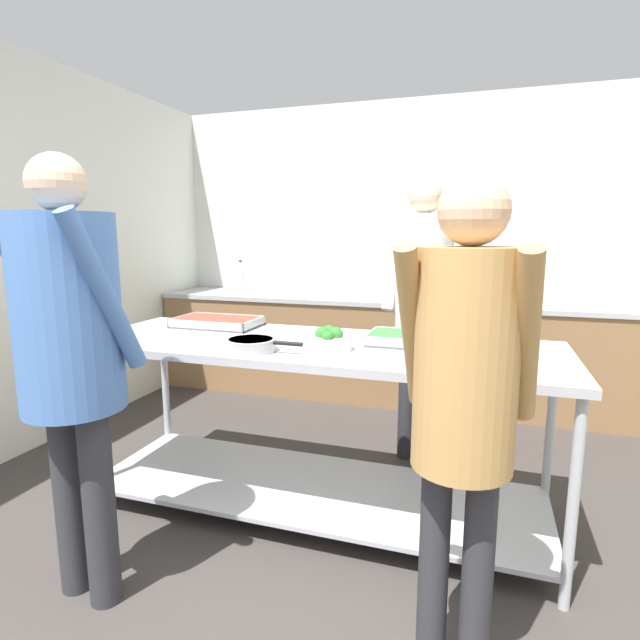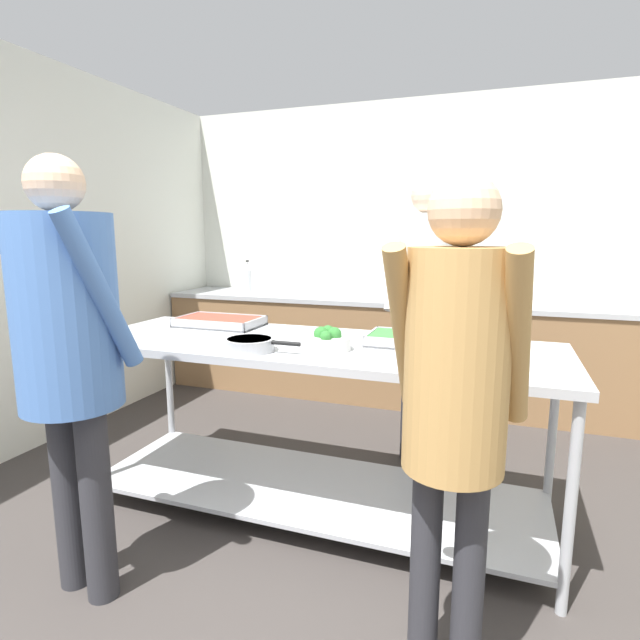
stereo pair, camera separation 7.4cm
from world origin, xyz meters
name	(u,v)px [view 2 (the right image)]	position (x,y,z in m)	size (l,w,h in m)	color
wall_rear	(403,249)	(0.00, 4.13, 1.32)	(4.35, 0.06, 2.65)	silver
wall_left	(38,255)	(-2.14, 2.06, 1.32)	(0.06, 4.25, 2.65)	silver
back_counter	(393,349)	(0.00, 3.76, 0.46)	(4.19, 0.65, 0.91)	olive
serving_counter	(313,399)	(-0.01, 1.79, 0.62)	(2.45, 0.84, 0.92)	#ADAFB5
serving_tray_roast	(220,322)	(-0.70, 2.03, 0.95)	(0.49, 0.30, 0.05)	#ADAFB5
sauce_pan	(250,344)	(-0.23, 1.52, 0.96)	(0.38, 0.24, 0.06)	#ADAFB5
broccoli_bowl	(327,341)	(0.10, 1.67, 0.97)	(0.23, 0.23, 0.11)	silver
serving_tray_vegetables	(407,340)	(0.44, 1.91, 0.95)	(0.38, 0.29, 0.05)	#ADAFB5
plate_stack	(478,358)	(0.80, 1.60, 0.96)	(0.25, 0.25, 0.07)	white
guest_serving_left	(68,336)	(-0.68, 0.90, 1.08)	(0.51, 0.39, 1.76)	#2D2D33
guest_serving_right	(456,381)	(0.75, 0.99, 1.02)	(0.44, 0.35, 1.64)	#2D2D33
cook_behind_counter	(425,291)	(0.43, 2.59, 1.12)	(0.48, 0.39, 1.80)	#2D2D33
water_bottle	(248,277)	(-1.45, 3.80, 1.05)	(0.07, 0.07, 0.31)	silver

